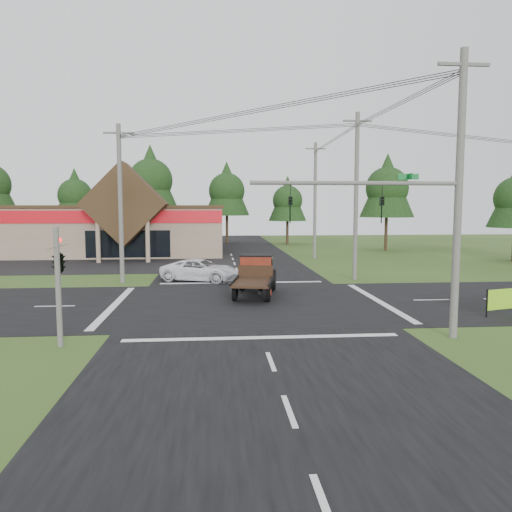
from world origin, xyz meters
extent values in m
plane|color=#364B1B|center=(0.00, 0.00, 0.00)|extent=(120.00, 120.00, 0.00)
cube|color=black|center=(0.00, 0.00, 0.01)|extent=(12.00, 120.00, 0.02)
cube|color=black|center=(0.00, 0.00, 0.01)|extent=(120.00, 12.00, 0.02)
cube|color=black|center=(-14.00, 19.00, 0.01)|extent=(28.00, 14.00, 0.02)
cube|color=gray|center=(-16.00, 30.00, 2.50)|extent=(30.00, 15.00, 5.00)
cube|color=#3B2C18|center=(-16.00, 30.00, 5.05)|extent=(30.40, 15.40, 0.30)
cube|color=#B40D16|center=(-16.00, 22.45, 4.10)|extent=(30.00, 0.12, 1.20)
cube|color=#3B2C18|center=(-10.00, 21.50, 5.30)|extent=(7.78, 4.00, 7.78)
cylinder|color=gray|center=(-12.20, 19.80, 2.00)|extent=(0.40, 0.40, 4.00)
cylinder|color=gray|center=(-7.80, 19.80, 2.00)|extent=(0.40, 0.40, 4.00)
cube|color=black|center=(-10.00, 22.48, 1.50)|extent=(8.00, 0.08, 2.60)
cylinder|color=#595651|center=(7.50, -7.50, 3.50)|extent=(0.24, 0.24, 7.00)
cylinder|color=#595651|center=(3.50, -7.50, 6.00)|extent=(8.00, 0.16, 0.16)
imported|color=black|center=(4.50, -7.50, 5.00)|extent=(0.16, 0.20, 1.00)
imported|color=black|center=(1.00, -7.50, 5.00)|extent=(0.16, 0.20, 1.00)
cube|color=#0C6626|center=(5.50, -7.50, 6.25)|extent=(0.80, 0.04, 0.22)
cylinder|color=#595651|center=(-7.50, -7.50, 2.20)|extent=(0.20, 0.20, 4.40)
imported|color=black|center=(-7.50, -7.30, 3.70)|extent=(0.53, 2.48, 1.00)
sphere|color=#FF0C0C|center=(-7.50, -7.15, 3.90)|extent=(0.18, 0.18, 0.18)
cylinder|color=#595651|center=(7.50, -7.50, 5.50)|extent=(0.30, 0.30, 11.00)
cube|color=#595651|center=(7.50, -7.50, 10.40)|extent=(2.00, 0.12, 0.12)
cylinder|color=#595651|center=(-8.00, 8.00, 5.25)|extent=(0.30, 0.30, 10.50)
cube|color=#595651|center=(-8.00, 8.00, 9.90)|extent=(2.00, 0.12, 0.12)
cylinder|color=#595651|center=(8.00, 8.00, 5.75)|extent=(0.30, 0.30, 11.50)
cube|color=#595651|center=(8.00, 8.00, 10.90)|extent=(2.00, 0.12, 0.12)
cylinder|color=#595651|center=(8.00, 22.00, 5.60)|extent=(0.30, 0.30, 11.20)
cube|color=#595651|center=(8.00, 22.00, 10.60)|extent=(2.00, 0.12, 0.12)
cylinder|color=#332316|center=(-20.00, 42.00, 1.75)|extent=(0.36, 0.36, 3.50)
cone|color=black|center=(-20.00, 42.00, 6.80)|extent=(5.60, 5.60, 6.60)
sphere|color=black|center=(-20.00, 42.00, 6.50)|extent=(4.40, 4.40, 4.40)
cylinder|color=#332316|center=(-10.00, 41.00, 2.27)|extent=(0.36, 0.36, 4.55)
cone|color=black|center=(-10.00, 41.00, 8.84)|extent=(7.28, 7.28, 8.58)
sphere|color=black|center=(-10.00, 41.00, 8.45)|extent=(5.72, 5.72, 5.72)
cylinder|color=#332316|center=(0.00, 42.00, 1.92)|extent=(0.36, 0.36, 3.85)
cone|color=black|center=(0.00, 42.00, 7.48)|extent=(6.16, 6.16, 7.26)
sphere|color=black|center=(0.00, 42.00, 7.15)|extent=(4.84, 4.84, 4.84)
cylinder|color=#332316|center=(8.00, 40.00, 1.57)|extent=(0.36, 0.36, 3.15)
cone|color=black|center=(8.00, 40.00, 6.12)|extent=(5.04, 5.04, 5.94)
sphere|color=black|center=(8.00, 40.00, 5.85)|extent=(3.96, 3.96, 3.96)
cylinder|color=#332316|center=(18.00, 30.00, 1.92)|extent=(0.36, 0.36, 3.85)
cone|color=black|center=(18.00, 30.00, 7.48)|extent=(6.16, 6.16, 7.26)
sphere|color=black|center=(18.00, 30.00, 7.15)|extent=(4.84, 4.84, 4.84)
imported|color=white|center=(-2.76, 8.22, 0.75)|extent=(5.90, 4.13, 1.49)
camera|label=1|loc=(-1.86, -25.95, 5.16)|focal=35.00mm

